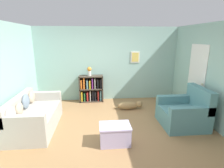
{
  "coord_description": "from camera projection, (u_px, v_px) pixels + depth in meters",
  "views": [
    {
      "loc": [
        -0.41,
        -4.0,
        2.22
      ],
      "look_at": [
        0.0,
        0.4,
        1.05
      ],
      "focal_mm": 28.0,
      "sensor_mm": 36.0,
      "label": 1
    }
  ],
  "objects": [
    {
      "name": "bookshelf",
      "position": [
        91.0,
        89.0,
        6.23
      ],
      "size": [
        0.83,
        0.34,
        0.94
      ],
      "color": "#42382D",
      "rests_on": "ground_plane"
    },
    {
      "name": "wall_right",
      "position": [
        215.0,
        76.0,
        4.36
      ],
      "size": [
        0.16,
        5.0,
        2.6
      ],
      "color": "#93BCB2",
      "rests_on": "ground_plane"
    },
    {
      "name": "couch",
      "position": [
        33.0,
        116.0,
        4.34
      ],
      "size": [
        0.95,
        1.76,
        0.84
      ],
      "color": "#ADA89E",
      "rests_on": "ground_plane"
    },
    {
      "name": "recliner_chair",
      "position": [
        185.0,
        113.0,
        4.51
      ],
      "size": [
        1.05,
        1.03,
        1.01
      ],
      "color": "slate",
      "rests_on": "ground_plane"
    },
    {
      "name": "coffee_table",
      "position": [
        115.0,
        134.0,
        3.75
      ],
      "size": [
        0.66,
        0.46,
        0.43
      ],
      "color": "#ADA3CC",
      "rests_on": "ground_plane"
    },
    {
      "name": "dog",
      "position": [
        130.0,
        105.0,
        5.57
      ],
      "size": [
        0.94,
        0.23,
        0.27
      ],
      "color": "#9E7A4C",
      "rests_on": "ground_plane"
    },
    {
      "name": "wall_left",
      "position": [
        0.0,
        80.0,
        3.89
      ],
      "size": [
        0.13,
        5.0,
        2.6
      ],
      "color": "#93BCB2",
      "rests_on": "ground_plane"
    },
    {
      "name": "ground_plane",
      "position": [
        113.0,
        128.0,
        4.45
      ],
      "size": [
        14.0,
        14.0,
        0.0
      ],
      "primitive_type": "plane",
      "color": "#997047"
    },
    {
      "name": "vase",
      "position": [
        89.0,
        71.0,
        6.04
      ],
      "size": [
        0.15,
        0.15,
        0.31
      ],
      "color": "silver",
      "rests_on": "bookshelf"
    },
    {
      "name": "wall_back",
      "position": [
        107.0,
        64.0,
        6.28
      ],
      "size": [
        5.6,
        0.13,
        2.6
      ],
      "color": "#93BCB2",
      "rests_on": "ground_plane"
    }
  ]
}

